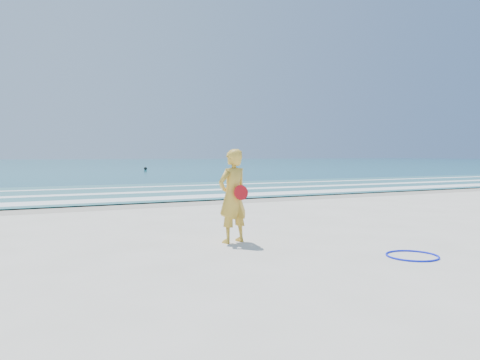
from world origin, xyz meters
name	(u,v)px	position (x,y,z in m)	size (l,w,h in m)	color
ground	(349,253)	(0.00, 0.00, 0.00)	(400.00, 400.00, 0.00)	silver
wet_sand	(173,203)	(0.00, 9.00, 0.00)	(400.00, 2.40, 0.00)	#B2A893
ocean	(32,163)	(0.00, 105.00, 0.02)	(400.00, 190.00, 0.04)	#19727F
shallow	(136,191)	(0.00, 14.00, 0.04)	(400.00, 10.00, 0.01)	#59B7AD
foam_near	(161,198)	(0.00, 10.30, 0.05)	(400.00, 1.40, 0.01)	white
foam_mid	(141,192)	(0.00, 13.20, 0.05)	(400.00, 0.90, 0.01)	white
foam_far	(123,188)	(0.00, 16.50, 0.05)	(400.00, 0.60, 0.01)	white
hoop	(412,256)	(0.69, -0.68, 0.01)	(0.81, 0.81, 0.03)	#0D1CF4
buoy	(145,168)	(8.24, 42.82, 0.21)	(0.35, 0.35, 0.35)	black
woman	(233,196)	(-1.31, 1.66, 0.85)	(0.71, 0.56, 1.70)	gold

